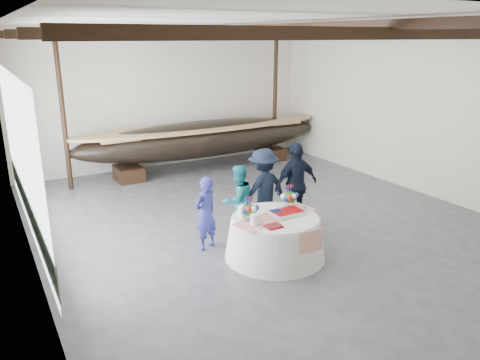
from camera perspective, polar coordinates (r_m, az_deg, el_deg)
floor at (r=11.20m, az=2.79°, el=-4.98°), size 10.00×12.00×0.01m
wall_back at (r=15.89m, az=-8.89°, el=9.84°), size 10.00×0.02×4.50m
wall_left at (r=8.98m, az=-25.10°, el=2.88°), size 0.02×12.00×4.50m
wall_right at (r=13.87m, az=20.86°, el=7.89°), size 0.02×12.00×4.50m
ceiling at (r=10.38m, az=3.17°, el=18.70°), size 10.00×12.00×0.01m
pavilion_structure at (r=11.08m, az=0.74°, el=16.05°), size 9.80×11.76×4.50m
open_bay at (r=10.05m, az=-25.04°, el=1.76°), size 0.03×7.00×3.20m
longboat_display at (r=15.31m, az=-4.32°, el=5.08°), size 8.59×1.72×1.61m
banquet_table at (r=9.32m, az=4.29°, el=-6.91°), size 1.99×1.99×0.85m
tabletop_items at (r=9.20m, az=3.76°, el=-3.35°), size 1.91×1.03×0.40m
guest_woman_blue at (r=9.54m, az=-4.21°, el=-4.06°), size 0.66×0.55×1.54m
guest_woman_teal at (r=10.19m, az=-0.25°, el=-2.50°), size 0.86×0.72×1.58m
guest_man_left at (r=10.51m, az=2.86°, el=-1.10°), size 1.28×0.84×1.85m
guest_man_right at (r=10.70m, az=6.84°, el=-0.56°), size 1.17×0.53×1.97m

